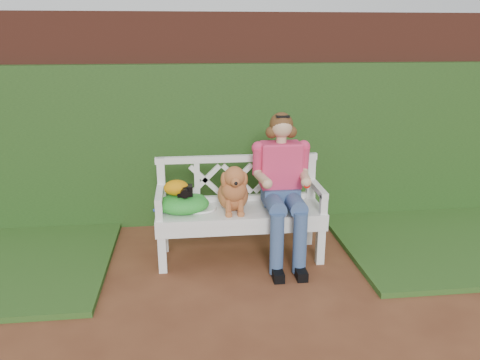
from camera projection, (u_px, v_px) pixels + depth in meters
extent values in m
plane|color=#512918|center=(240.00, 301.00, 3.64)|extent=(60.00, 60.00, 0.00)
cube|color=#5D2A1E|center=(220.00, 119.00, 5.11)|extent=(10.00, 0.30, 2.20)
cube|color=#294F19|center=(222.00, 146.00, 4.97)|extent=(10.00, 0.18, 1.70)
cube|color=black|center=(464.00, 236.00, 4.75)|extent=(2.60, 2.00, 0.05)
cube|color=black|center=(185.00, 191.00, 4.07)|extent=(0.14, 0.11, 0.09)
ellipsoid|color=#C07908|center=(176.00, 188.00, 4.07)|extent=(0.24, 0.19, 0.14)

